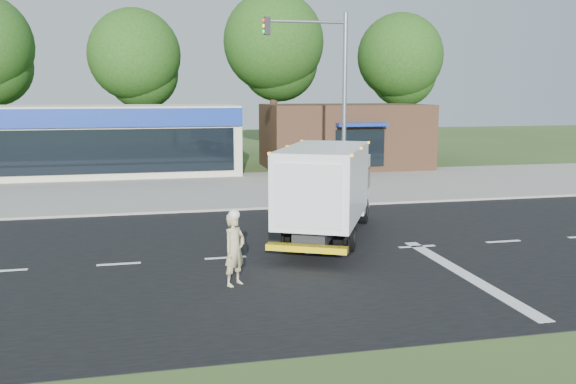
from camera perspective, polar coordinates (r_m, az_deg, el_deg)
The scene contains 11 objects.
ground at distance 18.50m, azimuth 3.43°, elevation -5.66°, with size 120.00×120.00×0.00m, color #385123.
road_asphalt at distance 18.50m, azimuth 3.43°, elevation -5.65°, with size 60.00×14.00×0.02m, color black.
sidewalk at distance 26.28m, azimuth -1.48°, elevation -1.01°, with size 60.00×2.40×0.12m, color gray.
parking_apron at distance 31.92m, azimuth -3.48°, elevation 0.74°, with size 60.00×9.00×0.02m, color gray.
lane_markings at distance 17.69m, azimuth 8.88°, elevation -6.41°, with size 55.20×7.00×0.01m.
ems_box_truck at distance 19.84m, azimuth 3.72°, elevation 0.68°, with size 5.02×7.29×3.13m.
emergency_worker at distance 15.24m, azimuth -5.02°, elevation -5.28°, with size 0.79×0.77×1.94m.
retail_strip_mall at distance 37.42m, azimuth -18.78°, elevation 4.62°, with size 18.00×6.20×4.00m.
brown_storefront at distance 39.13m, azimuth 5.30°, elevation 5.24°, with size 10.00×6.70×4.00m.
traffic_signal_pole at distance 25.82m, azimuth 3.94°, elevation 9.64°, with size 3.51×0.25×8.00m.
background_trees at distance 45.59m, azimuth -7.54°, elevation 12.55°, with size 36.77×7.39×12.10m.
Camera 1 is at (-4.95, -17.17, 4.80)m, focal length 38.00 mm.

